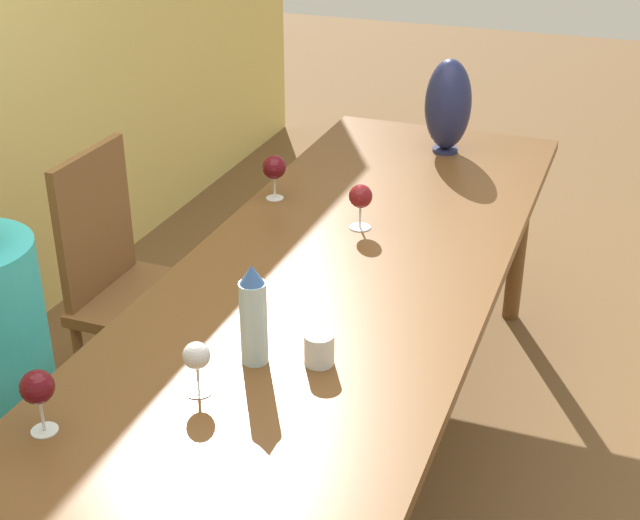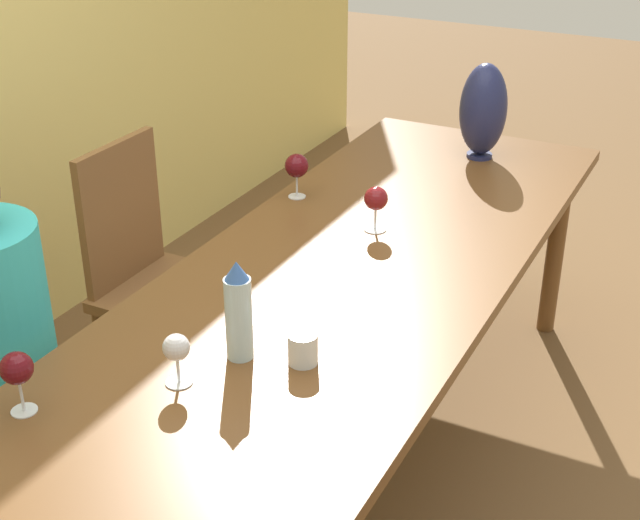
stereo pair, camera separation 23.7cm
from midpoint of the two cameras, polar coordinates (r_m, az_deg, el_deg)
dining_table at (r=2.37m, az=-3.65°, el=-4.54°), size 3.17×0.90×0.77m
water_bottle at (r=2.08m, az=-7.56°, el=-3.65°), size 0.06×0.06×0.26m
water_tumbler at (r=2.10m, az=-3.30°, el=-5.80°), size 0.07×0.07×0.08m
vase at (r=3.39m, az=6.20°, el=9.80°), size 0.17×0.17×0.36m
wine_glass_0 at (r=2.97m, az=-5.25°, el=5.85°), size 0.08×0.08×0.15m
wine_glass_1 at (r=2.75m, az=0.15°, el=3.97°), size 0.07×0.07×0.14m
wine_glass_3 at (r=2.01m, az=-11.28°, el=-6.24°), size 0.06×0.06×0.13m
wine_glass_5 at (r=1.97m, az=-20.99°, el=-7.79°), size 0.07×0.07×0.15m
chair_far at (r=3.12m, az=-14.06°, el=-1.37°), size 0.44×0.44×0.96m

